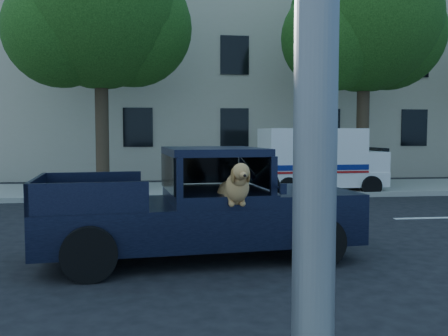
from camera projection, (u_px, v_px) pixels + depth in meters
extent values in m
plane|color=black|center=(299.00, 262.00, 7.61)|extent=(120.00, 120.00, 0.00)
cube|color=gray|center=(224.00, 189.00, 16.71)|extent=(60.00, 4.00, 0.15)
cylinder|color=#332619|center=(102.00, 126.00, 16.45)|extent=(0.44, 0.44, 4.40)
sphere|color=#12330C|center=(100.00, 9.00, 16.19)|extent=(5.20, 5.20, 5.20)
sphere|color=#12330C|center=(61.00, 31.00, 15.79)|extent=(3.60, 3.60, 3.60)
sphere|color=#12330C|center=(132.00, 27.00, 16.64)|extent=(4.00, 4.00, 4.00)
cylinder|color=#332619|center=(363.00, 126.00, 17.58)|extent=(0.44, 0.44, 4.40)
sphere|color=#12330C|center=(365.00, 17.00, 17.32)|extent=(5.20, 5.20, 5.20)
sphere|color=#12330C|center=(334.00, 38.00, 16.93)|extent=(3.60, 3.60, 3.60)
sphere|color=#12330C|center=(388.00, 34.00, 17.78)|extent=(4.00, 4.00, 4.00)
cube|color=#B8AE98|center=(266.00, 80.00, 24.00)|extent=(26.00, 6.00, 9.00)
cube|color=black|center=(199.00, 221.00, 7.81)|extent=(5.00, 2.32, 0.61)
cube|color=black|center=(302.00, 194.00, 8.17)|extent=(1.57, 1.99, 0.15)
cube|color=black|center=(213.00, 151.00, 7.79)|extent=(1.61, 1.92, 0.11)
cube|color=black|center=(259.00, 171.00, 7.98)|extent=(0.39, 1.62, 0.53)
cube|color=black|center=(231.00, 213.00, 7.49)|extent=(0.56, 0.56, 0.35)
cube|color=black|center=(283.00, 189.00, 6.86)|extent=(0.10, 0.06, 0.15)
cube|color=silver|center=(322.00, 178.00, 16.06)|extent=(3.92, 1.92, 0.46)
cube|color=silver|center=(311.00, 150.00, 15.94)|extent=(3.19, 1.88, 1.37)
cube|color=silver|center=(366.00, 161.00, 16.28)|extent=(0.90, 1.73, 0.64)
cube|color=navy|center=(321.00, 168.00, 15.11)|extent=(3.11, 0.16, 0.16)
cube|color=#9E0F0F|center=(321.00, 172.00, 15.12)|extent=(3.11, 0.16, 0.06)
cube|color=yellow|center=(309.00, 76.00, 3.36)|extent=(0.18, 0.03, 0.46)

